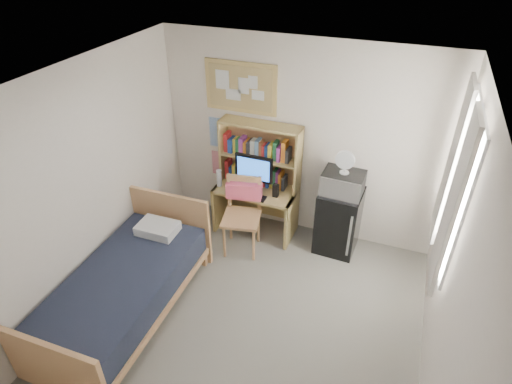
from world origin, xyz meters
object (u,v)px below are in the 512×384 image
at_px(bed, 125,293).
at_px(desk, 256,210).
at_px(desk_fan, 346,163).
at_px(bulletin_board, 241,87).
at_px(desk_chair, 241,218).
at_px(speaker_right, 276,191).
at_px(monitor, 254,174).
at_px(microwave, 343,183).
at_px(speaker_left, 233,182).
at_px(mini_fridge, 338,220).

bearing_deg(bed, desk, 66.32).
bearing_deg(desk_fan, desk, -177.08).
bearing_deg(desk, bulletin_board, 138.04).
bearing_deg(desk_chair, speaker_right, 38.95).
distance_m(desk, monitor, 0.60).
relative_size(desk, desk_chair, 1.06).
bearing_deg(microwave, desk_chair, -155.61).
bearing_deg(desk_fan, desk_chair, -155.61).
height_order(monitor, speaker_left, monitor).
height_order(desk, mini_fridge, mini_fridge).
distance_m(speaker_right, microwave, 0.86).
xyz_separation_m(bulletin_board, speaker_right, (0.60, -0.35, -1.17)).
xyz_separation_m(desk, desk_chair, (-0.02, -0.45, 0.17)).
relative_size(bulletin_board, speaker_right, 5.50).
bearing_deg(speaker_right, bulletin_board, 150.98).
bearing_deg(bulletin_board, desk_fan, -11.06).
xyz_separation_m(monitor, speaker_left, (-0.30, 0.01, -0.19)).
xyz_separation_m(desk, bed, (-0.79, -1.88, -0.05)).
relative_size(speaker_left, speaker_right, 0.94).
bearing_deg(microwave, speaker_right, -172.37).
distance_m(desk_chair, bed, 1.64).
bearing_deg(microwave, bulletin_board, 171.54).
bearing_deg(speaker_left, desk_fan, 3.55).
xyz_separation_m(mini_fridge, monitor, (-1.12, -0.09, 0.50)).
distance_m(desk, desk_fan, 1.47).
xyz_separation_m(bulletin_board, desk_chair, (0.28, -0.73, -1.41)).
bearing_deg(desk, speaker_left, -168.69).
relative_size(bed, desk_fan, 7.29).
bearing_deg(desk_fan, microwave, 0.00).
bearing_deg(desk_chair, desk, 76.05).
xyz_separation_m(bulletin_board, speaker_left, (0.00, -0.34, -1.17)).
xyz_separation_m(mini_fridge, bed, (-1.91, -1.90, -0.15)).
bearing_deg(mini_fridge, microwave, -90.00).
distance_m(desk, desk_chair, 0.48).
bearing_deg(bulletin_board, monitor, -48.67).
relative_size(speaker_left, desk_fan, 0.57).
bearing_deg(mini_fridge, desk_chair, -154.77).
distance_m(bed, microwave, 2.78).
relative_size(desk_chair, desk_fan, 3.62).
height_order(desk, desk_fan, desk_fan).
xyz_separation_m(monitor, speaker_right, (0.30, -0.01, -0.18)).
height_order(bulletin_board, monitor, bulletin_board).
height_order(bed, speaker_right, speaker_right).
xyz_separation_m(desk, speaker_right, (0.30, -0.07, 0.42)).
bearing_deg(bulletin_board, desk_chair, -69.00).
xyz_separation_m(desk, microwave, (1.12, 0.01, 0.67)).
bearing_deg(bed, monitor, 65.68).
relative_size(mini_fridge, desk_fan, 3.09).
bearing_deg(desk, mini_fridge, 2.46).
distance_m(desk, bed, 2.04).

